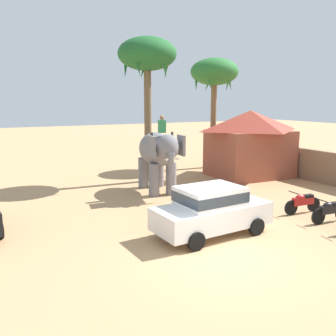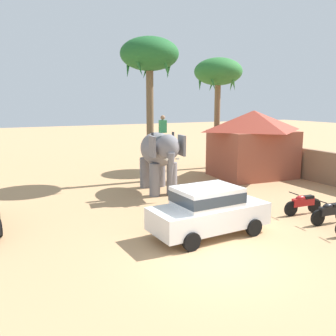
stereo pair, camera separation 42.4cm
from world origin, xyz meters
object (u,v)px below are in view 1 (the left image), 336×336
(car_sedan_foreground, at_px, (211,209))
(elephant_with_mahout, at_px, (158,153))
(motorcycle_fourth_in_row, at_px, (303,202))
(palm_tree_behind_elephant, at_px, (214,75))
(palm_tree_left_of_road, at_px, (147,58))
(roadside_hut, at_px, (250,142))
(motorcycle_mid_row, at_px, (331,210))

(car_sedan_foreground, height_order, elephant_with_mahout, elephant_with_mahout)
(motorcycle_fourth_in_row, bearing_deg, palm_tree_behind_elephant, 75.16)
(palm_tree_behind_elephant, height_order, palm_tree_left_of_road, palm_tree_left_of_road)
(car_sedan_foreground, height_order, roadside_hut, roadside_hut)
(car_sedan_foreground, xyz_separation_m, elephant_with_mahout, (1.02, 6.19, 1.06))
(motorcycle_fourth_in_row, bearing_deg, palm_tree_left_of_road, 109.96)
(elephant_with_mahout, relative_size, palm_tree_behind_elephant, 0.54)
(elephant_with_mahout, xyz_separation_m, roadside_hut, (6.67, 1.01, 0.13))
(elephant_with_mahout, xyz_separation_m, palm_tree_behind_elephant, (6.47, 4.58, 4.29))
(car_sedan_foreground, distance_m, elephant_with_mahout, 6.36)
(car_sedan_foreground, bearing_deg, elephant_with_mahout, 80.63)
(motorcycle_mid_row, bearing_deg, roadside_hut, 70.28)
(car_sedan_foreground, height_order, motorcycle_mid_row, car_sedan_foreground)
(elephant_with_mahout, bearing_deg, car_sedan_foreground, -99.37)
(palm_tree_left_of_road, height_order, roadside_hut, palm_tree_left_of_road)
(palm_tree_behind_elephant, bearing_deg, palm_tree_left_of_road, -160.64)
(palm_tree_behind_elephant, distance_m, roadside_hut, 5.49)
(car_sedan_foreground, height_order, palm_tree_behind_elephant, palm_tree_behind_elephant)
(elephant_with_mahout, bearing_deg, motorcycle_mid_row, -62.75)
(motorcycle_mid_row, bearing_deg, motorcycle_fourth_in_row, 91.72)
(car_sedan_foreground, relative_size, palm_tree_left_of_road, 0.53)
(palm_tree_behind_elephant, bearing_deg, car_sedan_foreground, -124.81)
(car_sedan_foreground, xyz_separation_m, palm_tree_left_of_road, (1.64, 8.72, 5.91))
(elephant_with_mahout, height_order, palm_tree_left_of_road, palm_tree_left_of_road)
(palm_tree_behind_elephant, bearing_deg, elephant_with_mahout, -144.70)
(car_sedan_foreground, xyz_separation_m, motorcycle_mid_row, (4.74, -1.04, -0.46))
(motorcycle_fourth_in_row, bearing_deg, car_sedan_foreground, -176.80)
(elephant_with_mahout, relative_size, roadside_hut, 0.75)
(motorcycle_fourth_in_row, relative_size, roadside_hut, 0.34)
(motorcycle_fourth_in_row, xyz_separation_m, palm_tree_left_of_road, (-3.07, 8.45, 6.37))
(car_sedan_foreground, xyz_separation_m, roadside_hut, (7.70, 7.20, 1.20))
(palm_tree_behind_elephant, bearing_deg, motorcycle_mid_row, -103.09)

